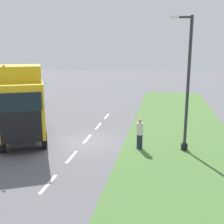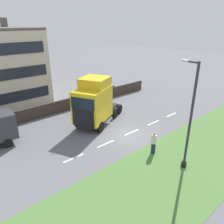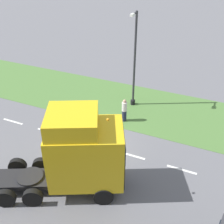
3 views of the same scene
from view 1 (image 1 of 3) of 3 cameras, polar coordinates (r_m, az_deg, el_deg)
name	(u,v)px [view 1 (image 1 of 3)]	position (r m, az deg, el deg)	size (l,w,h in m)	color
ground_plane	(84,142)	(17.97, -5.66, -6.13)	(120.00, 120.00, 0.00)	slate
grass_verge	(181,148)	(17.35, 13.91, -7.14)	(7.00, 44.00, 0.01)	#4C7538
lane_markings	(87,139)	(18.61, -5.06, -5.45)	(0.16, 14.60, 0.00)	white
lorry_cab	(22,106)	(17.81, -17.86, 1.20)	(5.21, 7.04, 4.96)	black
lamp_post	(186,92)	(16.25, 14.89, 3.92)	(1.31, 0.38, 7.53)	black
pedestrian	(140,134)	(16.55, 5.65, -4.52)	(0.39, 0.39, 1.83)	#1E233D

